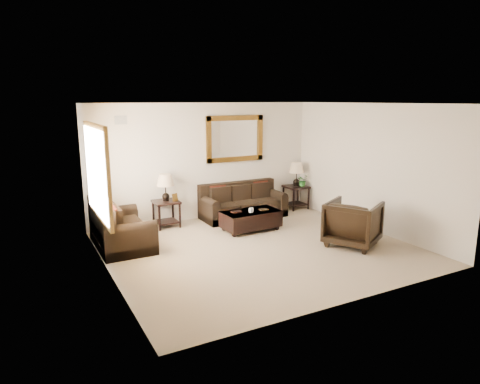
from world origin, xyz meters
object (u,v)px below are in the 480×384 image
end_table_right (296,179)px  coffee_table (251,218)px  sofa (242,205)px  armchair (353,221)px  loveseat (119,230)px  end_table_left (166,193)px

end_table_right → coffee_table: size_ratio=0.94×
sofa → end_table_right: size_ratio=1.67×
coffee_table → end_table_right: bearing=27.2°
coffee_table → armchair: size_ratio=1.33×
sofa → coffee_table: sofa is taller
sofa → end_table_right: end_table_right is taller
loveseat → armchair: size_ratio=1.67×
end_table_right → sofa: bearing=-177.0°
end_table_left → end_table_right: bearing=-0.0°
sofa → end_table_left: end_table_left is taller
armchair → end_table_left: bearing=15.0°
sofa → loveseat: bearing=-166.1°
loveseat → coffee_table: (2.75, -0.26, -0.07)m
sofa → end_table_left: bearing=177.3°
sofa → end_table_right: bearing=3.0°
sofa → armchair: (0.93, -2.78, 0.18)m
sofa → loveseat: (-3.09, -0.76, 0.03)m
coffee_table → armchair: armchair is taller
end_table_left → armchair: 4.01m
end_table_left → loveseat: bearing=-145.3°
end_table_right → armchair: end_table_right is taller
armchair → loveseat: bearing=34.2°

